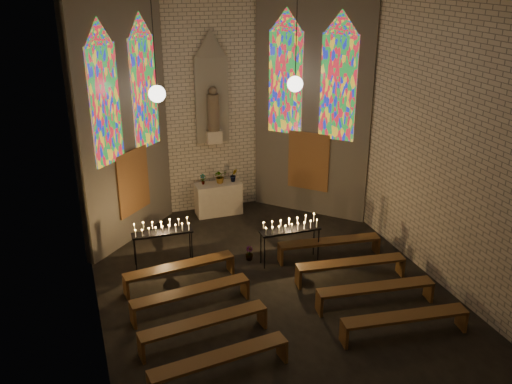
% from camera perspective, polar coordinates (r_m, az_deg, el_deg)
% --- Properties ---
extents(floor, '(12.00, 12.00, 0.00)m').
position_cam_1_polar(floor, '(13.34, 2.67, -11.35)').
color(floor, black).
rests_on(floor, ground).
extents(room, '(8.22, 12.43, 7.00)m').
position_cam_1_polar(room, '(14.75, -1.91, 7.88)').
color(room, beige).
rests_on(room, ground).
extents(altar, '(1.40, 0.60, 1.00)m').
position_cam_1_polar(altar, '(17.68, -3.77, -0.66)').
color(altar, beige).
rests_on(altar, ground).
extents(flower_vase_left, '(0.21, 0.18, 0.33)m').
position_cam_1_polar(flower_vase_left, '(17.42, -5.34, 1.28)').
color(flower_vase_left, '#4C723F').
rests_on(flower_vase_left, altar).
extents(flower_vase_center, '(0.42, 0.38, 0.43)m').
position_cam_1_polar(flower_vase_center, '(17.47, -3.59, 1.59)').
color(flower_vase_center, '#4C723F').
rests_on(flower_vase_center, altar).
extents(flower_vase_right, '(0.23, 0.18, 0.41)m').
position_cam_1_polar(flower_vase_right, '(17.57, -2.25, 1.70)').
color(flower_vase_right, '#4C723F').
rests_on(flower_vase_right, altar).
extents(aisle_flower_pot, '(0.26, 0.26, 0.37)m').
position_cam_1_polar(aisle_flower_pot, '(15.11, -0.69, -6.15)').
color(aisle_flower_pot, '#4C723F').
rests_on(aisle_flower_pot, ground).
extents(votive_stand_left, '(1.56, 0.42, 1.14)m').
position_cam_1_polar(votive_stand_left, '(14.77, -9.38, -3.75)').
color(votive_stand_left, black).
rests_on(votive_stand_left, ground).
extents(votive_stand_right, '(1.60, 0.40, 1.17)m').
position_cam_1_polar(votive_stand_right, '(14.68, 3.44, -3.53)').
color(votive_stand_right, black).
rests_on(votive_stand_right, ground).
extents(pew_left_0, '(2.76, 0.70, 0.52)m').
position_cam_1_polar(pew_left_0, '(14.07, -7.63, -7.57)').
color(pew_left_0, '#553618').
rests_on(pew_left_0, ground).
extents(pew_right_0, '(2.76, 0.70, 0.52)m').
position_cam_1_polar(pew_right_0, '(15.21, 7.35, -5.12)').
color(pew_right_0, '#553618').
rests_on(pew_right_0, ground).
extents(pew_left_1, '(2.76, 0.70, 0.52)m').
position_cam_1_polar(pew_left_1, '(13.06, -6.53, -10.07)').
color(pew_left_1, '#553618').
rests_on(pew_left_1, ground).
extents(pew_right_1, '(2.76, 0.70, 0.52)m').
position_cam_1_polar(pew_right_1, '(14.28, 9.46, -7.19)').
color(pew_right_1, '#553618').
rests_on(pew_right_1, ground).
extents(pew_left_2, '(2.76, 0.70, 0.52)m').
position_cam_1_polar(pew_left_2, '(12.08, -5.23, -12.99)').
color(pew_left_2, '#553618').
rests_on(pew_left_2, ground).
extents(pew_right_2, '(2.76, 0.70, 0.52)m').
position_cam_1_polar(pew_right_2, '(13.40, 11.88, -9.54)').
color(pew_right_2, '#553618').
rests_on(pew_right_2, ground).
extents(pew_left_3, '(2.76, 0.70, 0.52)m').
position_cam_1_polar(pew_left_3, '(11.15, -3.66, -16.39)').
color(pew_left_3, '#553618').
rests_on(pew_left_3, ground).
extents(pew_right_3, '(2.76, 0.70, 0.52)m').
position_cam_1_polar(pew_right_3, '(12.56, 14.67, -12.18)').
color(pew_right_3, '#553618').
rests_on(pew_right_3, ground).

